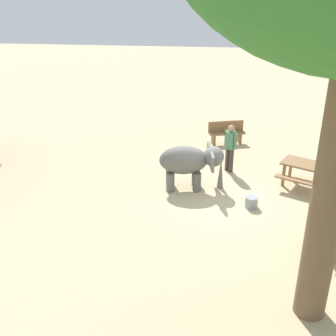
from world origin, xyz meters
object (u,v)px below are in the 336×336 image
(elephant, at_px, (190,162))
(person_handler, at_px, (230,145))
(wooden_bench, at_px, (226,132))
(feed_bucket, at_px, (251,202))
(picnic_table_near, at_px, (307,170))

(elephant, bearing_deg, person_handler, 41.23)
(wooden_bench, height_order, feed_bucket, wooden_bench)
(picnic_table_near, bearing_deg, person_handler, -173.73)
(elephant, relative_size, wooden_bench, 1.37)
(feed_bucket, bearing_deg, person_handler, 14.09)
(person_handler, bearing_deg, wooden_bench, -133.47)
(person_handler, bearing_deg, elephant, 3.87)
(wooden_bench, distance_m, picnic_table_near, 4.27)
(elephant, distance_m, feed_bucket, 2.19)
(elephant, distance_m, person_handler, 1.86)
(wooden_bench, relative_size, feed_bucket, 4.04)
(picnic_table_near, distance_m, feed_bucket, 2.33)
(feed_bucket, bearing_deg, elephant, 61.31)
(elephant, xyz_separation_m, person_handler, (1.40, -1.22, 0.07))
(wooden_bench, bearing_deg, feed_bucket, 81.11)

